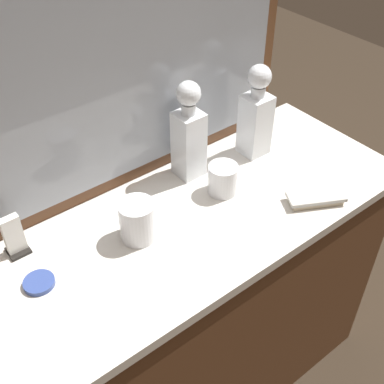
{
  "coord_description": "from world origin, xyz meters",
  "views": [
    {
      "loc": [
        -0.59,
        -0.75,
        1.71
      ],
      "look_at": [
        0.0,
        0.0,
        0.9
      ],
      "focal_mm": 46.66,
      "sensor_mm": 36.0,
      "label": 1
    }
  ],
  "objects_px": {
    "crystal_tumbler_rear": "(223,180)",
    "napkin_holder": "(14,238)",
    "crystal_tumbler_right": "(138,222)",
    "porcelain_dish": "(39,283)",
    "crystal_decanter_front": "(256,119)",
    "silver_brush_far_left": "(316,199)",
    "crystal_decanter_rear": "(189,139)"
  },
  "relations": [
    {
      "from": "crystal_tumbler_rear",
      "to": "napkin_holder",
      "type": "bearing_deg",
      "value": 166.08
    },
    {
      "from": "crystal_tumbler_right",
      "to": "porcelain_dish",
      "type": "relative_size",
      "value": 1.48
    },
    {
      "from": "crystal_tumbler_right",
      "to": "crystal_decanter_front",
      "type": "bearing_deg",
      "value": 10.7
    },
    {
      "from": "crystal_tumbler_rear",
      "to": "porcelain_dish",
      "type": "relative_size",
      "value": 1.19
    },
    {
      "from": "crystal_tumbler_right",
      "to": "silver_brush_far_left",
      "type": "height_order",
      "value": "crystal_tumbler_right"
    },
    {
      "from": "crystal_decanter_front",
      "to": "porcelain_dish",
      "type": "distance_m",
      "value": 0.75
    },
    {
      "from": "porcelain_dish",
      "to": "napkin_holder",
      "type": "height_order",
      "value": "napkin_holder"
    },
    {
      "from": "porcelain_dish",
      "to": "crystal_tumbler_right",
      "type": "bearing_deg",
      "value": -2.48
    },
    {
      "from": "crystal_decanter_front",
      "to": "crystal_tumbler_right",
      "type": "xyz_separation_m",
      "value": [
        -0.47,
        -0.09,
        -0.07
      ]
    },
    {
      "from": "crystal_decanter_front",
      "to": "crystal_tumbler_rear",
      "type": "relative_size",
      "value": 3.35
    },
    {
      "from": "crystal_tumbler_rear",
      "to": "crystal_tumbler_right",
      "type": "bearing_deg",
      "value": -179.24
    },
    {
      "from": "crystal_tumbler_rear",
      "to": "porcelain_dish",
      "type": "height_order",
      "value": "crystal_tumbler_rear"
    },
    {
      "from": "crystal_tumbler_right",
      "to": "silver_brush_far_left",
      "type": "relative_size",
      "value": 0.65
    },
    {
      "from": "crystal_tumbler_right",
      "to": "napkin_holder",
      "type": "height_order",
      "value": "napkin_holder"
    },
    {
      "from": "crystal_decanter_rear",
      "to": "crystal_tumbler_rear",
      "type": "bearing_deg",
      "value": -79.98
    },
    {
      "from": "crystal_tumbler_rear",
      "to": "silver_brush_far_left",
      "type": "relative_size",
      "value": 0.52
    },
    {
      "from": "crystal_decanter_rear",
      "to": "silver_brush_far_left",
      "type": "xyz_separation_m",
      "value": [
        0.19,
        -0.31,
        -0.1
      ]
    },
    {
      "from": "silver_brush_far_left",
      "to": "napkin_holder",
      "type": "relative_size",
      "value": 1.48
    },
    {
      "from": "silver_brush_far_left",
      "to": "crystal_decanter_rear",
      "type": "bearing_deg",
      "value": 121.0
    },
    {
      "from": "porcelain_dish",
      "to": "crystal_decanter_rear",
      "type": "bearing_deg",
      "value": 12.47
    },
    {
      "from": "silver_brush_far_left",
      "to": "porcelain_dish",
      "type": "height_order",
      "value": "silver_brush_far_left"
    },
    {
      "from": "silver_brush_far_left",
      "to": "napkin_holder",
      "type": "xyz_separation_m",
      "value": [
        -0.7,
        0.32,
        0.03
      ]
    },
    {
      "from": "crystal_decanter_front",
      "to": "crystal_tumbler_right",
      "type": "bearing_deg",
      "value": -169.3
    },
    {
      "from": "crystal_decanter_front",
      "to": "napkin_holder",
      "type": "xyz_separation_m",
      "value": [
        -0.73,
        0.05,
        -0.07
      ]
    },
    {
      "from": "silver_brush_far_left",
      "to": "porcelain_dish",
      "type": "xyz_separation_m",
      "value": [
        -0.7,
        0.2,
        -0.01
      ]
    },
    {
      "from": "crystal_decanter_front",
      "to": "crystal_tumbler_rear",
      "type": "xyz_separation_m",
      "value": [
        -0.2,
        -0.09,
        -0.08
      ]
    },
    {
      "from": "crystal_decanter_front",
      "to": "porcelain_dish",
      "type": "bearing_deg",
      "value": -173.93
    },
    {
      "from": "silver_brush_far_left",
      "to": "napkin_holder",
      "type": "height_order",
      "value": "napkin_holder"
    },
    {
      "from": "crystal_decanter_front",
      "to": "napkin_holder",
      "type": "bearing_deg",
      "value": 176.34
    },
    {
      "from": "crystal_decanter_rear",
      "to": "crystal_tumbler_rear",
      "type": "xyz_separation_m",
      "value": [
        0.02,
        -0.12,
        -0.08
      ]
    },
    {
      "from": "crystal_tumbler_rear",
      "to": "crystal_tumbler_right",
      "type": "distance_m",
      "value": 0.28
    },
    {
      "from": "crystal_tumbler_rear",
      "to": "crystal_decanter_rear",
      "type": "bearing_deg",
      "value": 100.02
    }
  ]
}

